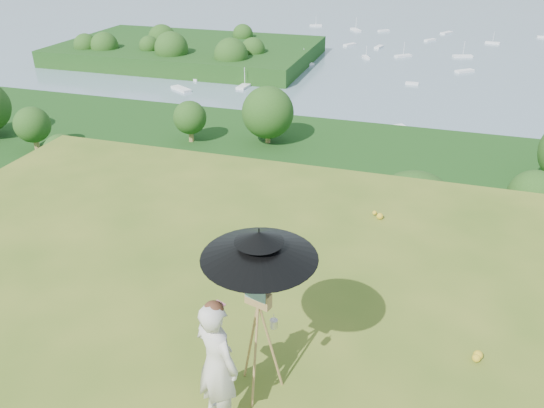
% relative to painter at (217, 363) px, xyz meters
% --- Properties ---
extents(ground, '(14.00, 14.00, 0.00)m').
position_rel_painter_xyz_m(ground, '(-0.65, 0.42, -0.83)').
color(ground, '#43641C').
rests_on(ground, ground).
extents(forest_slope, '(140.00, 56.00, 22.00)m').
position_rel_painter_xyz_m(forest_slope, '(-0.65, 35.42, -29.83)').
color(forest_slope, '#113E12').
rests_on(forest_slope, bay_water).
extents(shoreline_tier, '(170.00, 28.00, 8.00)m').
position_rel_painter_xyz_m(shoreline_tier, '(-0.65, 75.42, -36.83)').
color(shoreline_tier, '#696354').
rests_on(shoreline_tier, bay_water).
extents(bay_water, '(700.00, 700.00, 0.00)m').
position_rel_painter_xyz_m(bay_water, '(-0.65, 240.42, -34.83)').
color(bay_water, '#708DA0').
rests_on(bay_water, ground).
extents(peninsula, '(90.00, 60.00, 12.00)m').
position_rel_painter_xyz_m(peninsula, '(-75.65, 155.42, -29.83)').
color(peninsula, '#113E12').
rests_on(peninsula, bay_water).
extents(slope_trees, '(110.00, 50.00, 6.00)m').
position_rel_painter_xyz_m(slope_trees, '(-0.65, 35.42, -15.83)').
color(slope_trees, '#1E4514').
rests_on(slope_trees, forest_slope).
extents(harbor_town, '(110.00, 22.00, 5.00)m').
position_rel_painter_xyz_m(harbor_town, '(-0.65, 75.42, -30.33)').
color(harbor_town, beige).
rests_on(harbor_town, shoreline_tier).
extents(moored_boats, '(140.00, 140.00, 0.70)m').
position_rel_painter_xyz_m(moored_boats, '(-13.15, 161.42, -34.48)').
color(moored_boats, white).
rests_on(moored_boats, bay_water).
extents(wildflowers, '(10.00, 10.50, 0.12)m').
position_rel_painter_xyz_m(wildflowers, '(-0.65, 0.67, -0.77)').
color(wildflowers, gold).
rests_on(wildflowers, ground).
extents(painter, '(0.72, 0.63, 1.66)m').
position_rel_painter_xyz_m(painter, '(0.00, 0.00, 0.00)').
color(painter, silver).
rests_on(painter, ground).
extents(field_easel, '(0.76, 0.76, 1.63)m').
position_rel_painter_xyz_m(field_easel, '(0.31, 0.52, -0.01)').
color(field_easel, olive).
rests_on(field_easel, ground).
extents(sun_umbrella, '(1.55, 1.55, 0.96)m').
position_rel_painter_xyz_m(sun_umbrella, '(0.32, 0.55, 0.99)').
color(sun_umbrella, black).
rests_on(sun_umbrella, field_easel).
extents(painter_cap, '(0.29, 0.32, 0.10)m').
position_rel_painter_xyz_m(painter_cap, '(0.00, 0.00, 0.78)').
color(painter_cap, pink).
rests_on(painter_cap, painter).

